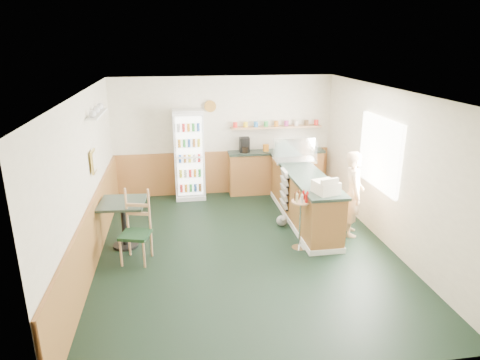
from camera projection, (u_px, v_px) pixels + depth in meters
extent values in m
plane|color=black|center=(245.00, 250.00, 7.40)|extent=(6.00, 6.00, 0.00)
cube|color=silver|center=(224.00, 136.00, 9.80)|extent=(5.00, 0.02, 2.70)
cube|color=silver|center=(85.00, 183.00, 6.61)|extent=(0.02, 6.00, 2.70)
cube|color=silver|center=(389.00, 169.00, 7.34)|extent=(0.02, 6.00, 2.70)
cube|color=silver|center=(246.00, 91.00, 6.55)|extent=(5.00, 6.00, 0.02)
cube|color=#A75E36|center=(224.00, 172.00, 10.03)|extent=(4.98, 0.05, 1.00)
cube|color=#A75E36|center=(94.00, 233.00, 6.89)|extent=(0.05, 5.98, 1.00)
cube|color=white|center=(380.00, 153.00, 7.55)|extent=(0.06, 1.45, 1.25)
cube|color=gold|center=(94.00, 162.00, 7.03)|extent=(0.03, 0.32, 0.38)
cube|color=white|center=(97.00, 114.00, 7.29)|extent=(0.18, 1.20, 0.03)
cylinder|color=#A16F28|center=(210.00, 106.00, 9.47)|extent=(0.26, 0.04, 0.26)
cube|color=#A75E36|center=(303.00, 198.00, 8.46)|extent=(0.60, 2.95, 0.95)
cube|color=white|center=(302.00, 218.00, 8.59)|extent=(0.64, 2.97, 0.10)
cube|color=#2B3B31|center=(305.00, 173.00, 8.30)|extent=(0.68, 3.01, 0.05)
cube|color=#A75E36|center=(276.00, 173.00, 10.05)|extent=(2.20, 0.38, 0.95)
cube|color=#2B3B31|center=(276.00, 152.00, 9.89)|extent=(2.24, 0.42, 0.05)
cube|color=tan|center=(276.00, 127.00, 9.79)|extent=(2.10, 0.22, 0.04)
cube|color=black|center=(244.00, 145.00, 9.72)|extent=(0.22, 0.18, 0.34)
cylinder|color=#B2664C|center=(235.00, 125.00, 9.63)|extent=(0.10, 0.10, 0.12)
cylinder|color=#B2664C|center=(246.00, 124.00, 9.66)|extent=(0.10, 0.10, 0.12)
cylinder|color=#B2664C|center=(256.00, 124.00, 9.70)|extent=(0.10, 0.10, 0.12)
cylinder|color=#B2664C|center=(266.00, 124.00, 9.73)|extent=(0.10, 0.10, 0.12)
cylinder|color=#B2664C|center=(276.00, 124.00, 9.77)|extent=(0.10, 0.10, 0.12)
cylinder|color=#B2664C|center=(286.00, 123.00, 9.80)|extent=(0.10, 0.10, 0.12)
cylinder|color=#B2664C|center=(296.00, 123.00, 9.84)|extent=(0.10, 0.10, 0.12)
cylinder|color=#B2664C|center=(306.00, 123.00, 9.87)|extent=(0.10, 0.10, 0.12)
cylinder|color=#B2664C|center=(316.00, 122.00, 9.90)|extent=(0.10, 0.10, 0.12)
cube|color=white|center=(189.00, 154.00, 9.58)|extent=(0.66, 0.47, 2.01)
cube|color=white|center=(190.00, 157.00, 9.36)|extent=(0.56, 0.02, 1.78)
cube|color=silver|center=(190.00, 158.00, 9.29)|extent=(0.60, 0.02, 1.84)
cube|color=silver|center=(294.00, 161.00, 8.98)|extent=(0.86, 0.45, 0.06)
cube|color=silver|center=(295.00, 149.00, 8.90)|extent=(0.84, 0.43, 0.43)
cube|color=beige|center=(326.00, 187.00, 7.14)|extent=(0.44, 0.45, 0.21)
imported|color=tan|center=(353.00, 194.00, 7.76)|extent=(0.50, 0.61, 1.59)
cylinder|color=silver|center=(299.00, 248.00, 7.45)|extent=(0.26, 0.26, 0.02)
cylinder|color=silver|center=(300.00, 225.00, 7.31)|extent=(0.04, 0.04, 0.86)
cylinder|color=tan|center=(301.00, 202.00, 7.18)|extent=(0.33, 0.33, 0.02)
cylinder|color=red|center=(307.00, 197.00, 7.17)|extent=(0.05, 0.05, 0.15)
cylinder|color=red|center=(304.00, 195.00, 7.24)|extent=(0.05, 0.05, 0.15)
cylinder|color=red|center=(298.00, 195.00, 7.24)|extent=(0.05, 0.05, 0.15)
cylinder|color=red|center=(295.00, 196.00, 7.18)|extent=(0.05, 0.05, 0.15)
cylinder|color=red|center=(297.00, 198.00, 7.10)|extent=(0.05, 0.05, 0.15)
cylinder|color=red|center=(302.00, 199.00, 7.06)|extent=(0.05, 0.05, 0.15)
cylinder|color=red|center=(307.00, 198.00, 7.09)|extent=(0.05, 0.05, 0.15)
cube|color=black|center=(284.00, 207.00, 8.61)|extent=(0.05, 0.40, 0.03)
cube|color=silver|center=(284.00, 204.00, 8.59)|extent=(0.09, 0.36, 0.14)
cube|color=black|center=(285.00, 199.00, 8.56)|extent=(0.05, 0.40, 0.03)
cube|color=silver|center=(284.00, 196.00, 8.54)|extent=(0.09, 0.36, 0.14)
cube|color=black|center=(285.00, 192.00, 8.51)|extent=(0.05, 0.40, 0.03)
cube|color=silver|center=(284.00, 188.00, 8.48)|extent=(0.09, 0.36, 0.14)
cube|color=black|center=(285.00, 184.00, 8.46)|extent=(0.05, 0.40, 0.03)
cube|color=silver|center=(284.00, 181.00, 8.43)|extent=(0.09, 0.36, 0.14)
cube|color=black|center=(286.00, 176.00, 8.41)|extent=(0.05, 0.40, 0.03)
cube|color=silver|center=(285.00, 173.00, 8.38)|extent=(0.09, 0.36, 0.14)
cylinder|color=black|center=(126.00, 245.00, 7.52)|extent=(0.43, 0.43, 0.04)
cylinder|color=black|center=(124.00, 225.00, 7.40)|extent=(0.09, 0.09, 0.76)
cube|color=#2B3B31|center=(122.00, 203.00, 7.27)|extent=(0.82, 0.82, 0.04)
cube|color=black|center=(135.00, 235.00, 6.87)|extent=(0.54, 0.54, 0.05)
cylinder|color=tan|center=(123.00, 255.00, 6.74)|extent=(0.04, 0.04, 0.46)
cylinder|color=tan|center=(148.00, 253.00, 6.80)|extent=(0.04, 0.04, 0.46)
cylinder|color=tan|center=(126.00, 244.00, 7.10)|extent=(0.04, 0.04, 0.46)
cylinder|color=tan|center=(149.00, 242.00, 7.15)|extent=(0.04, 0.04, 0.46)
cube|color=tan|center=(135.00, 209.00, 6.95)|extent=(0.40, 0.14, 0.72)
sphere|color=gray|center=(282.00, 221.00, 8.32)|extent=(0.21, 0.21, 0.21)
sphere|color=gray|center=(283.00, 219.00, 8.19)|extent=(0.12, 0.12, 0.12)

